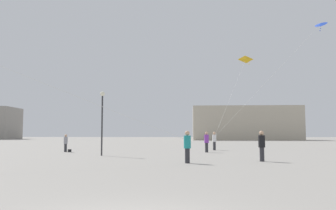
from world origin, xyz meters
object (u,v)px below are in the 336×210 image
object	(u,v)px
person_in_white	(214,140)
kite_amber_delta	(245,61)
person_in_black	(262,145)
kite_cobalt_diamond	(320,25)
lamppost_east	(102,112)
person_in_grey	(66,142)
person_in_purple	(207,141)
building_centre_hall	(245,123)
person_in_teal	(187,145)
handbag_beside_flyer	(70,151)

from	to	relation	value
person_in_white	kite_amber_delta	xyz separation A→B (m)	(4.87, 8.83, 10.01)
person_in_black	kite_cobalt_diamond	xyz separation A→B (m)	(9.81, 15.06, 12.20)
person_in_black	lamppost_east	world-z (taller)	lamppost_east
person_in_grey	person_in_black	bearing A→B (deg)	-153.37
person_in_purple	building_centre_hall	bearing A→B (deg)	-157.05
building_centre_hall	person_in_purple	bearing A→B (deg)	-103.44
person_in_teal	lamppost_east	size ratio (longest dim) A/B	0.38
person_in_black	kite_cobalt_diamond	world-z (taller)	kite_cobalt_diamond
building_centre_hall	lamppost_east	distance (m)	66.52
handbag_beside_flyer	kite_cobalt_diamond	bearing A→B (deg)	11.18
kite_amber_delta	building_centre_hall	world-z (taller)	kite_amber_delta
kite_amber_delta	building_centre_hall	xyz separation A→B (m)	(7.86, 44.89, -6.80)
kite_cobalt_diamond	person_in_black	bearing A→B (deg)	-123.08
kite_amber_delta	lamppost_east	size ratio (longest dim) A/B	2.10
person_in_grey	person_in_teal	size ratio (longest dim) A/B	0.87
person_in_teal	lamppost_east	world-z (taller)	lamppost_east
person_in_teal	building_centre_hall	xyz separation A→B (m)	(15.66, 69.08, 3.21)
handbag_beside_flyer	person_in_white	bearing A→B (deg)	15.58
handbag_beside_flyer	building_centre_hall	bearing A→B (deg)	65.39
person_in_grey	kite_amber_delta	size ratio (longest dim) A/B	0.16
kite_cobalt_diamond	building_centre_hall	xyz separation A→B (m)	(1.30, 52.56, -9.00)
person_in_black	kite_amber_delta	distance (m)	25.05
person_in_white	building_centre_hall	bearing A→B (deg)	171.56
person_in_grey	kite_amber_delta	bearing A→B (deg)	-86.61
building_centre_hall	lamppost_east	bearing A→B (deg)	-109.44
person_in_white	handbag_beside_flyer	distance (m)	14.16
person_in_grey	person_in_black	xyz separation A→B (m)	(15.59, -10.01, 0.14)
person_in_teal	person_in_grey	bearing A→B (deg)	-175.73
kite_amber_delta	person_in_purple	bearing A→B (deg)	-114.79
kite_cobalt_diamond	kite_amber_delta	distance (m)	10.33
person_in_teal	person_in_purple	distance (m)	11.51
person_in_purple	kite_amber_delta	size ratio (longest dim) A/B	0.18
person_in_grey	person_in_purple	size ratio (longest dim) A/B	0.87
kite_cobalt_diamond	handbag_beside_flyer	bearing A→B (deg)	-168.82
person_in_teal	handbag_beside_flyer	world-z (taller)	person_in_teal
lamppost_east	building_centre_hall	bearing A→B (deg)	70.56
kite_cobalt_diamond	person_in_grey	bearing A→B (deg)	-168.75
person_in_teal	person_in_white	distance (m)	15.64
kite_cobalt_diamond	building_centre_hall	bearing A→B (deg)	88.59
handbag_beside_flyer	kite_amber_delta	bearing A→B (deg)	34.33
person_in_black	building_centre_hall	size ratio (longest dim) A/B	0.07
person_in_white	kite_amber_delta	bearing A→B (deg)	156.02
person_in_white	lamppost_east	xyz separation A→B (m)	(-9.40, -9.01, 2.31)
person_in_black	handbag_beside_flyer	world-z (taller)	person_in_black
kite_amber_delta	lamppost_east	distance (m)	24.11
person_in_teal	person_in_black	distance (m)	4.78
person_in_teal	person_in_black	bearing A→B (deg)	68.10
person_in_purple	building_centre_hall	world-z (taller)	building_centre_hall
person_in_purple	person_in_black	distance (m)	10.26
person_in_teal	person_in_white	xyz separation A→B (m)	(2.93, 15.36, -0.00)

